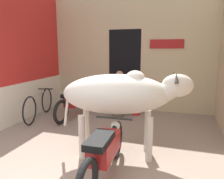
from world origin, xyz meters
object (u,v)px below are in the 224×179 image
cow (122,95)px  shopkeeper_seated (119,93)px  motorcycle_near (104,151)px  bicycle (39,105)px  plastic_stool (136,107)px  motorcycle_far (75,101)px

cow → shopkeeper_seated: 2.30m
motorcycle_near → bicycle: size_ratio=1.10×
cow → bicycle: (-2.58, 1.34, -0.69)m
bicycle → plastic_stool: bearing=23.4°
cow → shopkeeper_seated: size_ratio=1.78×
cow → plastic_stool: cow is taller
motorcycle_far → bicycle: size_ratio=1.11×
cow → bicycle: cow is taller
cow → plastic_stool: size_ratio=5.35×
motorcycle_near → plastic_stool: bearing=93.0°
motorcycle_far → shopkeeper_seated: (1.10, 0.43, 0.22)m
motorcycle_near → cow: bearing=87.1°
motorcycle_near → motorcycle_far: size_ratio=0.98×
cow → bicycle: bearing=152.5°
motorcycle_near → motorcycle_far: (-1.69, 2.52, -0.01)m
bicycle → shopkeeper_seated: 2.13m
motorcycle_far → shopkeeper_seated: size_ratio=1.59×
cow → bicycle: size_ratio=1.24×
motorcycle_far → cow: bearing=-45.2°
shopkeeper_seated → bicycle: bearing=-156.8°
motorcycle_far → plastic_stool: (1.53, 0.62, -0.19)m
plastic_stool → cow: bearing=-85.1°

